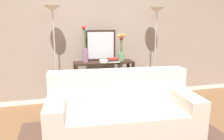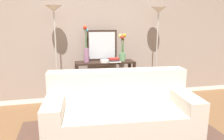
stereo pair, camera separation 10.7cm
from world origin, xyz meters
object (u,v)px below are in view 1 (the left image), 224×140
floor_lamp_left (54,29)px  floor_lamp_right (156,28)px  console_table (104,76)px  couch (122,113)px  book_stack (113,60)px  vase_tall_flowers (85,50)px  wall_mirror (101,45)px  vase_short_flowers (121,49)px  book_row_under_console (86,103)px  fruit_bowl (104,61)px

floor_lamp_left → floor_lamp_right: 1.91m
console_table → floor_lamp_right: size_ratio=0.61×
couch → book_stack: (0.16, 1.08, 0.56)m
couch → vase_tall_flowers: size_ratio=3.10×
wall_mirror → vase_short_flowers: size_ratio=1.12×
vase_tall_flowers → book_row_under_console: size_ratio=2.97×
wall_mirror → console_table: bearing=-78.7°
floor_lamp_right → fruit_bowl: floor_lamp_right is taller
couch → vase_short_flowers: size_ratio=4.02×
console_table → vase_short_flowers: 0.60m
wall_mirror → book_stack: size_ratio=2.68×
wall_mirror → vase_tall_flowers: vase_tall_flowers is taller
floor_lamp_left → fruit_bowl: floor_lamp_left is taller
vase_short_flowers → book_stack: (-0.19, -0.13, -0.18)m
floor_lamp_right → book_stack: (-0.88, -0.09, -0.57)m
couch → floor_lamp_right: floor_lamp_right is taller
console_table → floor_lamp_right: (1.03, -0.02, 0.88)m
floor_lamp_left → fruit_bowl: 1.03m
vase_short_flowers → book_row_under_console: bearing=-179.1°
vase_short_flowers → book_stack: 0.29m
vase_short_flowers → fruit_bowl: bearing=-162.7°
console_table → vase_tall_flowers: 0.61m
fruit_bowl → book_row_under_console: bearing=162.8°
vase_short_flowers → book_row_under_console: (-0.69, -0.01, -1.00)m
vase_short_flowers → fruit_bowl: vase_short_flowers is taller
floor_lamp_right → floor_lamp_left: bearing=180.0°
fruit_bowl → book_stack: (0.17, -0.01, 0.01)m
vase_tall_flowers → vase_short_flowers: (0.68, -0.01, -0.01)m
fruit_bowl → book_stack: bearing=-4.4°
wall_mirror → book_row_under_console: size_ratio=2.57×
floor_lamp_left → wall_mirror: floor_lamp_left is taller
couch → console_table: (0.01, 1.20, 0.25)m
floor_lamp_left → book_row_under_console: size_ratio=8.16×
book_row_under_console → floor_lamp_left: bearing=-177.7°
couch → book_stack: bearing=81.6°
floor_lamp_left → fruit_bowl: size_ratio=11.16×
console_table → book_stack: size_ratio=5.16×
fruit_bowl → console_table: bearing=76.7°
floor_lamp_right → fruit_bowl: (-1.05, -0.08, -0.58)m
floor_lamp_left → couch: bearing=-53.5°
fruit_bowl → couch: bearing=-89.3°
vase_short_flowers → book_row_under_console: 1.22m
couch → book_row_under_console: (-0.34, 1.20, -0.26)m
floor_lamp_left → vase_short_flowers: 1.28m
floor_lamp_right → vase_tall_flowers: size_ratio=2.75×
floor_lamp_right → vase_short_flowers: floor_lamp_right is taller
floor_lamp_right → fruit_bowl: bearing=-175.6°
couch → book_stack: book_stack is taller
floor_lamp_right → book_row_under_console: bearing=179.1°
book_row_under_console → couch: bearing=-73.9°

